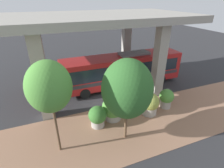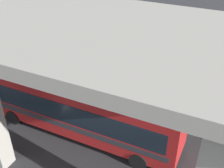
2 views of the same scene
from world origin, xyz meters
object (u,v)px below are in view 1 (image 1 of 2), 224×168
Objects in this scene: fire_hydrant at (144,100)px; planter_back at (113,109)px; planter_middle at (150,104)px; street_tree_near at (49,87)px; bus at (123,69)px; planter_extra at (98,116)px; street_tree_far at (127,89)px; planter_front at (166,98)px.

planter_back reaches higher than fire_hydrant.
street_tree_near is (-1.26, 7.27, 3.56)m from planter_middle.
fire_hydrant is at bearing -177.75° from bus.
planter_middle is 8.19m from street_tree_near.
bus is at bearing -0.90° from planter_middle.
planter_back is at bearing -73.16° from planter_extra.
street_tree_near is (-6.78, 7.36, 2.57)m from bus.
fire_hydrant is 0.55× the size of planter_middle.
planter_back reaches higher than planter_middle.
street_tree_far is (-0.45, -4.30, -0.74)m from street_tree_near.
fire_hydrant is 1.90m from planter_front.
bus reaches higher than planter_front.
fire_hydrant is at bearing -11.11° from planter_middle.
fire_hydrant is at bearing -76.24° from planter_back.
street_tree_near is at bearing 99.75° from planter_front.
bus is at bearing -47.36° from street_tree_near.
planter_middle is 4.43m from street_tree_far.
bus is 7.37× the size of planter_front.
planter_back is 0.32× the size of street_tree_near.
planter_back reaches higher than planter_front.
planter_front is 0.90× the size of planter_back.
planter_front is at bearing -87.86° from planter_extra.
street_tree_far is at bearing 132.88° from fire_hydrant.
planter_front is 0.30× the size of street_tree_far.
planter_back is 5.82m from street_tree_near.
planter_middle is 0.98× the size of planter_back.
bus is 5.59m from planter_front.
planter_middle is (-5.52, 0.09, -0.99)m from bus.
street_tree_near reaches higher than planter_front.
bus is 7.57× the size of planter_extra.
fire_hydrant is 0.54× the size of planter_back.
street_tree_far is at bearing -141.66° from planter_extra.
planter_back reaches higher than planter_extra.
planter_front is at bearing -80.25° from street_tree_near.
bus reaches higher than planter_middle.
street_tree_near reaches higher than bus.
planter_back is at bearing -67.69° from street_tree_near.
planter_middle reaches higher than fire_hydrant.
street_tree_near is (-1.33, 2.89, 3.64)m from planter_extra.
planter_middle is at bearing -60.12° from street_tree_far.
street_tree_near reaches higher than planter_extra.
planter_back is (0.48, 3.02, -0.01)m from planter_middle.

